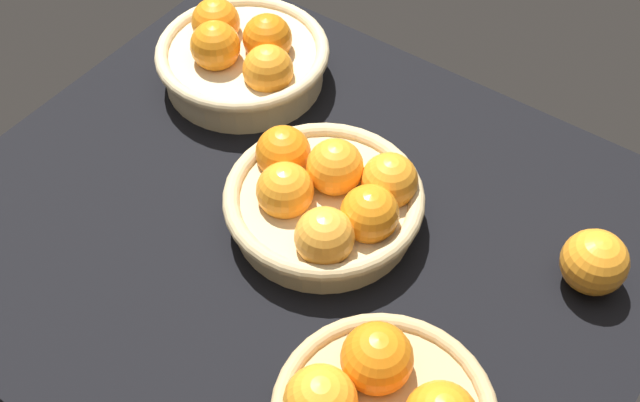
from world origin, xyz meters
The scene contains 4 objects.
market_tray centered at (0.00, 0.00, 1.50)cm, with size 84.00×72.00×3.00cm, color black.
basket_far_left centered at (-22.28, 17.30, 7.23)cm, with size 24.28×24.28×10.81cm.
basket_center centered at (1.99, 3.04, 7.02)cm, with size 24.14×24.14×10.03cm.
loose_orange_front_gap centered at (31.69, 12.99, 6.80)cm, with size 7.60×7.60×7.60cm, color orange.
Camera 1 is at (36.64, -46.98, 79.50)cm, focal length 44.69 mm.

